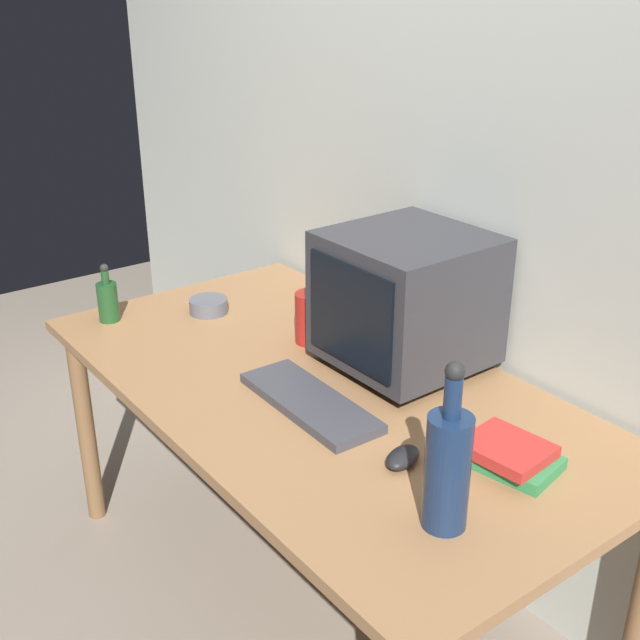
{
  "coord_description": "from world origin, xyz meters",
  "views": [
    {
      "loc": [
        1.47,
        -1.1,
        1.71
      ],
      "look_at": [
        0.0,
        0.0,
        0.9
      ],
      "focal_mm": 44.96,
      "sensor_mm": 36.0,
      "label": 1
    }
  ],
  "objects_px": {
    "metal_canister": "(311,318)",
    "computer_mouse": "(403,457)",
    "keyboard": "(310,402)",
    "bottle_tall": "(448,467)",
    "cd_spindle": "(209,306)",
    "crt_monitor": "(406,300)",
    "bottle_short": "(108,300)",
    "book_stack": "(511,456)"
  },
  "relations": [
    {
      "from": "keyboard",
      "to": "cd_spindle",
      "type": "height_order",
      "value": "cd_spindle"
    },
    {
      "from": "keyboard",
      "to": "bottle_short",
      "type": "xyz_separation_m",
      "value": [
        -0.79,
        -0.18,
        0.06
      ]
    },
    {
      "from": "crt_monitor",
      "to": "bottle_short",
      "type": "distance_m",
      "value": 0.93
    },
    {
      "from": "crt_monitor",
      "to": "cd_spindle",
      "type": "bearing_deg",
      "value": -159.3
    },
    {
      "from": "cd_spindle",
      "to": "metal_canister",
      "type": "distance_m",
      "value": 0.39
    },
    {
      "from": "bottle_short",
      "to": "keyboard",
      "type": "bearing_deg",
      "value": 12.89
    },
    {
      "from": "bottle_tall",
      "to": "metal_canister",
      "type": "distance_m",
      "value": 0.87
    },
    {
      "from": "computer_mouse",
      "to": "keyboard",
      "type": "bearing_deg",
      "value": 165.67
    },
    {
      "from": "computer_mouse",
      "to": "book_stack",
      "type": "bearing_deg",
      "value": 34.35
    },
    {
      "from": "metal_canister",
      "to": "cd_spindle",
      "type": "bearing_deg",
      "value": -160.47
    },
    {
      "from": "crt_monitor",
      "to": "computer_mouse",
      "type": "xyz_separation_m",
      "value": [
        0.35,
        -0.32,
        -0.17
      ]
    },
    {
      "from": "keyboard",
      "to": "cd_spindle",
      "type": "relative_size",
      "value": 3.5
    },
    {
      "from": "bottle_tall",
      "to": "bottle_short",
      "type": "relative_size",
      "value": 1.93
    },
    {
      "from": "bottle_short",
      "to": "crt_monitor",
      "type": "bearing_deg",
      "value": 34.0
    },
    {
      "from": "bottle_short",
      "to": "cd_spindle",
      "type": "relative_size",
      "value": 1.53
    },
    {
      "from": "bottle_short",
      "to": "book_stack",
      "type": "relative_size",
      "value": 0.86
    },
    {
      "from": "bottle_tall",
      "to": "cd_spindle",
      "type": "bearing_deg",
      "value": 172.62
    },
    {
      "from": "computer_mouse",
      "to": "cd_spindle",
      "type": "xyz_separation_m",
      "value": [
        -0.99,
        0.08,
        0.0
      ]
    },
    {
      "from": "cd_spindle",
      "to": "crt_monitor",
      "type": "bearing_deg",
      "value": 20.7
    },
    {
      "from": "computer_mouse",
      "to": "cd_spindle",
      "type": "relative_size",
      "value": 0.83
    },
    {
      "from": "metal_canister",
      "to": "bottle_short",
      "type": "bearing_deg",
      "value": -140.58
    },
    {
      "from": "book_stack",
      "to": "crt_monitor",
      "type": "bearing_deg",
      "value": 164.4
    },
    {
      "from": "keyboard",
      "to": "book_stack",
      "type": "distance_m",
      "value": 0.51
    },
    {
      "from": "keyboard",
      "to": "metal_canister",
      "type": "relative_size",
      "value": 2.8
    },
    {
      "from": "computer_mouse",
      "to": "cd_spindle",
      "type": "height_order",
      "value": "cd_spindle"
    },
    {
      "from": "crt_monitor",
      "to": "keyboard",
      "type": "relative_size",
      "value": 0.93
    },
    {
      "from": "bottle_short",
      "to": "metal_canister",
      "type": "bearing_deg",
      "value": 39.42
    },
    {
      "from": "computer_mouse",
      "to": "cd_spindle",
      "type": "bearing_deg",
      "value": 158.55
    },
    {
      "from": "crt_monitor",
      "to": "bottle_tall",
      "type": "xyz_separation_m",
      "value": [
        0.55,
        -0.39,
        -0.06
      ]
    },
    {
      "from": "book_stack",
      "to": "metal_canister",
      "type": "height_order",
      "value": "metal_canister"
    },
    {
      "from": "metal_canister",
      "to": "computer_mouse",
      "type": "bearing_deg",
      "value": -18.5
    },
    {
      "from": "book_stack",
      "to": "metal_canister",
      "type": "xyz_separation_m",
      "value": [
        -0.77,
        0.03,
        0.05
      ]
    },
    {
      "from": "book_stack",
      "to": "computer_mouse",
      "type": "bearing_deg",
      "value": -128.84
    },
    {
      "from": "crt_monitor",
      "to": "keyboard",
      "type": "distance_m",
      "value": 0.38
    },
    {
      "from": "keyboard",
      "to": "bottle_tall",
      "type": "xyz_separation_m",
      "value": [
        0.52,
        -0.06,
        0.12
      ]
    },
    {
      "from": "crt_monitor",
      "to": "computer_mouse",
      "type": "relative_size",
      "value": 3.92
    },
    {
      "from": "bottle_tall",
      "to": "bottle_short",
      "type": "bearing_deg",
      "value": -174.72
    },
    {
      "from": "book_stack",
      "to": "cd_spindle",
      "type": "bearing_deg",
      "value": -174.88
    },
    {
      "from": "cd_spindle",
      "to": "metal_canister",
      "type": "height_order",
      "value": "metal_canister"
    },
    {
      "from": "bottle_tall",
      "to": "cd_spindle",
      "type": "distance_m",
      "value": 1.2
    },
    {
      "from": "metal_canister",
      "to": "keyboard",
      "type": "bearing_deg",
      "value": -36.61
    },
    {
      "from": "bottle_short",
      "to": "metal_canister",
      "type": "xyz_separation_m",
      "value": [
        0.49,
        0.4,
        0.01
      ]
    }
  ]
}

